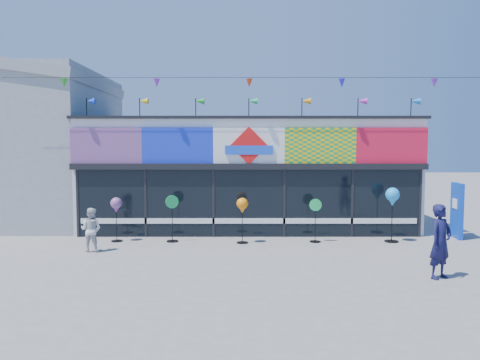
{
  "coord_description": "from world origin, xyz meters",
  "views": [
    {
      "loc": [
        -0.31,
        -12.32,
        3.14
      ],
      "look_at": [
        -0.3,
        2.0,
        2.05
      ],
      "focal_mm": 35.0,
      "sensor_mm": 36.0,
      "label": 1
    }
  ],
  "objects_px": {
    "spinner_3": "(315,219)",
    "adult_man": "(441,242)",
    "spinner_1": "(172,217)",
    "spinner_2": "(242,207)",
    "blue_sign": "(457,210)",
    "child": "(91,230)",
    "spinner_0": "(116,206)",
    "spinner_4": "(392,198)"
  },
  "relations": [
    {
      "from": "spinner_1",
      "to": "adult_man",
      "type": "distance_m",
      "value": 8.04
    },
    {
      "from": "spinner_1",
      "to": "adult_man",
      "type": "height_order",
      "value": "adult_man"
    },
    {
      "from": "spinner_1",
      "to": "child",
      "type": "height_order",
      "value": "spinner_1"
    },
    {
      "from": "spinner_1",
      "to": "spinner_2",
      "type": "height_order",
      "value": "spinner_1"
    },
    {
      "from": "spinner_0",
      "to": "spinner_4",
      "type": "xyz_separation_m",
      "value": [
        8.89,
        -0.08,
        0.26
      ]
    },
    {
      "from": "spinner_4",
      "to": "adult_man",
      "type": "height_order",
      "value": "spinner_4"
    },
    {
      "from": "spinner_4",
      "to": "child",
      "type": "height_order",
      "value": "spinner_4"
    },
    {
      "from": "blue_sign",
      "to": "spinner_1",
      "type": "relative_size",
      "value": 1.23
    },
    {
      "from": "spinner_0",
      "to": "spinner_4",
      "type": "bearing_deg",
      "value": -0.5
    },
    {
      "from": "blue_sign",
      "to": "child",
      "type": "xyz_separation_m",
      "value": [
        -11.66,
        -2.0,
        -0.29
      ]
    },
    {
      "from": "adult_man",
      "to": "blue_sign",
      "type": "bearing_deg",
      "value": 29.2
    },
    {
      "from": "blue_sign",
      "to": "spinner_3",
      "type": "distance_m",
      "value": 4.92
    },
    {
      "from": "spinner_4",
      "to": "adult_man",
      "type": "relative_size",
      "value": 1.01
    },
    {
      "from": "spinner_2",
      "to": "adult_man",
      "type": "xyz_separation_m",
      "value": [
        4.61,
        -3.94,
        -0.29
      ]
    },
    {
      "from": "blue_sign",
      "to": "spinner_2",
      "type": "height_order",
      "value": "blue_sign"
    },
    {
      "from": "spinner_1",
      "to": "spinner_2",
      "type": "relative_size",
      "value": 1.04
    },
    {
      "from": "spinner_1",
      "to": "blue_sign",
      "type": "bearing_deg",
      "value": 3.8
    },
    {
      "from": "spinner_1",
      "to": "spinner_2",
      "type": "distance_m",
      "value": 2.3
    },
    {
      "from": "spinner_0",
      "to": "blue_sign",
      "type": "bearing_deg",
      "value": 3.01
    },
    {
      "from": "blue_sign",
      "to": "child",
      "type": "relative_size",
      "value": 1.44
    },
    {
      "from": "spinner_4",
      "to": "spinner_1",
      "type": "bearing_deg",
      "value": 179.67
    },
    {
      "from": "spinner_1",
      "to": "spinner_4",
      "type": "height_order",
      "value": "spinner_4"
    },
    {
      "from": "spinner_4",
      "to": "blue_sign",
      "type": "bearing_deg",
      "value": 15.62
    },
    {
      "from": "spinner_3",
      "to": "adult_man",
      "type": "distance_m",
      "value": 4.68
    },
    {
      "from": "spinner_0",
      "to": "spinner_4",
      "type": "height_order",
      "value": "spinner_4"
    },
    {
      "from": "spinner_3",
      "to": "adult_man",
      "type": "bearing_deg",
      "value": -61.0
    },
    {
      "from": "spinner_0",
      "to": "spinner_1",
      "type": "xyz_separation_m",
      "value": [
        1.81,
        -0.04,
        -0.35
      ]
    },
    {
      "from": "spinner_0",
      "to": "spinner_1",
      "type": "distance_m",
      "value": 1.84
    },
    {
      "from": "blue_sign",
      "to": "child",
      "type": "bearing_deg",
      "value": -163.61
    },
    {
      "from": "spinner_0",
      "to": "spinner_3",
      "type": "bearing_deg",
      "value": -0.92
    },
    {
      "from": "spinner_0",
      "to": "adult_man",
      "type": "relative_size",
      "value": 0.82
    },
    {
      "from": "blue_sign",
      "to": "spinner_1",
      "type": "height_order",
      "value": "blue_sign"
    },
    {
      "from": "child",
      "to": "blue_sign",
      "type": "bearing_deg",
      "value": -162.2
    },
    {
      "from": "spinner_4",
      "to": "child",
      "type": "relative_size",
      "value": 1.37
    },
    {
      "from": "spinner_1",
      "to": "spinner_4",
      "type": "bearing_deg",
      "value": -0.33
    },
    {
      "from": "adult_man",
      "to": "spinner_4",
      "type": "bearing_deg",
      "value": 54.88
    },
    {
      "from": "spinner_0",
      "to": "spinner_2",
      "type": "height_order",
      "value": "spinner_2"
    },
    {
      "from": "spinner_1",
      "to": "spinner_4",
      "type": "distance_m",
      "value": 7.11
    },
    {
      "from": "spinner_0",
      "to": "spinner_1",
      "type": "height_order",
      "value": "spinner_1"
    },
    {
      "from": "spinner_3",
      "to": "spinner_4",
      "type": "height_order",
      "value": "spinner_4"
    },
    {
      "from": "blue_sign",
      "to": "spinner_3",
      "type": "xyz_separation_m",
      "value": [
        -4.87,
        -0.7,
        -0.19
      ]
    },
    {
      "from": "blue_sign",
      "to": "adult_man",
      "type": "relative_size",
      "value": 1.06
    }
  ]
}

